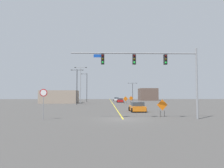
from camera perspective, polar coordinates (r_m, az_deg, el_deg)
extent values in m
plane|color=#4C4947|center=(21.04, 3.17, -9.87)|extent=(186.99, 186.99, 0.00)
cube|color=yellow|center=(72.82, -0.20, -4.96)|extent=(0.16, 103.88, 0.01)
cylinder|color=gray|center=(22.86, 22.69, 0.17)|extent=(0.20, 0.20, 7.38)
cylinder|color=gray|center=(21.44, 6.23, 8.57)|extent=(13.05, 0.14, 0.14)
cube|color=black|center=(22.00, 14.74, 6.65)|extent=(0.34, 0.32, 1.05)
sphere|color=#3A0503|center=(21.90, 14.85, 7.63)|extent=(0.22, 0.22, 0.22)
sphere|color=#3C3106|center=(21.84, 14.87, 6.72)|extent=(0.22, 0.22, 0.22)
sphere|color=green|center=(21.78, 14.88, 5.82)|extent=(0.22, 0.22, 0.22)
cube|color=black|center=(21.33, 6.24, 6.88)|extent=(0.34, 0.32, 1.05)
sphere|color=#3A0503|center=(21.22, 6.29, 7.88)|extent=(0.22, 0.22, 0.22)
sphere|color=#3C3106|center=(21.16, 6.30, 6.95)|extent=(0.22, 0.22, 0.22)
sphere|color=green|center=(21.10, 6.30, 6.02)|extent=(0.22, 0.22, 0.22)
cube|color=black|center=(21.14, -2.62, 6.95)|extent=(0.34, 0.32, 1.05)
sphere|color=#3A0503|center=(21.03, -2.63, 7.97)|extent=(0.22, 0.22, 0.22)
sphere|color=#3C3106|center=(20.97, -2.63, 7.03)|extent=(0.22, 0.22, 0.22)
sphere|color=green|center=(20.91, -2.64, 6.09)|extent=(0.22, 0.22, 0.22)
cube|color=#1447B7|center=(21.21, -3.68, 7.89)|extent=(1.10, 0.03, 0.32)
cylinder|color=gray|center=(21.75, -18.73, -6.40)|extent=(0.07, 0.07, 2.33)
cylinder|color=#B20F14|center=(21.71, -18.66, -2.32)|extent=(0.76, 0.03, 0.76)
cylinder|color=white|center=(21.69, -18.67, -2.32)|extent=(0.61, 0.01, 0.61)
cylinder|color=gray|center=(54.30, -8.83, -0.40)|extent=(0.16, 0.16, 9.86)
cylinder|color=gray|center=(54.81, -9.53, 4.60)|extent=(1.43, 0.08, 0.08)
cube|color=#262628|center=(54.92, -10.27, 4.59)|extent=(0.44, 0.24, 0.14)
cylinder|color=gray|center=(54.63, -8.04, 4.61)|extent=(1.43, 0.08, 0.08)
cube|color=#262628|center=(54.56, -7.29, 4.62)|extent=(0.44, 0.24, 0.14)
cylinder|color=black|center=(68.16, -7.07, -1.05)|extent=(0.16, 0.16, 9.57)
cylinder|color=black|center=(68.56, -7.77, 2.83)|extent=(1.75, 0.08, 0.08)
cube|color=#262628|center=(68.66, -8.50, 2.83)|extent=(0.44, 0.24, 0.14)
cylinder|color=black|center=(86.47, 5.80, -2.15)|extent=(0.16, 0.16, 7.48)
cylinder|color=black|center=(86.49, 5.20, 0.23)|extent=(1.78, 0.08, 0.08)
cube|color=#262628|center=(86.39, 4.61, 0.23)|extent=(0.44, 0.24, 0.14)
cylinder|color=black|center=(86.72, 6.37, 0.23)|extent=(1.78, 0.08, 0.08)
cube|color=#262628|center=(86.84, 6.95, 0.23)|extent=(0.44, 0.24, 0.14)
cylinder|color=black|center=(51.04, -9.82, -0.84)|extent=(0.16, 0.16, 8.77)
cylinder|color=black|center=(51.47, -10.52, 3.88)|extent=(1.35, 0.08, 0.08)
cube|color=#262628|center=(51.58, -11.26, 3.87)|extent=(0.44, 0.24, 0.14)
cylinder|color=black|center=(51.27, -9.03, 3.89)|extent=(1.35, 0.08, 0.08)
cube|color=#262628|center=(51.19, -8.28, 3.90)|extent=(0.44, 0.24, 0.14)
cube|color=orange|center=(23.99, 13.93, -5.71)|extent=(1.26, 0.16, 1.26)
cylinder|color=black|center=(23.98, 13.41, -8.11)|extent=(0.05, 0.05, 0.69)
cylinder|color=black|center=(24.15, 14.51, -8.06)|extent=(0.05, 0.05, 0.69)
cube|color=orange|center=(57.34, 3.81, -4.16)|extent=(1.40, 0.26, 1.41)
cylinder|color=black|center=(57.31, 3.55, -5.19)|extent=(0.05, 0.05, 0.60)
cylinder|color=black|center=(57.44, 4.08, -5.18)|extent=(0.05, 0.05, 0.60)
cube|color=orange|center=(59.80, 5.37, -4.01)|extent=(1.33, 0.31, 1.35)
cylinder|color=black|center=(59.75, 5.13, -5.03)|extent=(0.05, 0.05, 0.73)
cylinder|color=black|center=(59.91, 5.61, -5.03)|extent=(0.05, 0.05, 0.73)
cube|color=white|center=(80.68, 1.19, -4.42)|extent=(1.87, 4.10, 0.66)
cube|color=#333D47|center=(80.46, 1.20, -3.97)|extent=(1.66, 1.92, 0.60)
cylinder|color=black|center=(82.17, 1.77, -4.51)|extent=(0.23, 0.64, 0.64)
cylinder|color=black|center=(82.06, 0.50, -4.51)|extent=(0.23, 0.64, 0.64)
cylinder|color=black|center=(79.32, 1.92, -4.56)|extent=(0.23, 0.64, 0.64)
cylinder|color=black|center=(79.21, 0.60, -4.57)|extent=(0.23, 0.64, 0.64)
cube|color=red|center=(65.76, 2.26, -4.73)|extent=(1.92, 3.83, 0.69)
cube|color=#333D47|center=(65.55, 2.26, -4.22)|extent=(1.71, 2.12, 0.49)
cylinder|color=black|center=(67.15, 3.00, -4.85)|extent=(0.23, 0.64, 0.64)
cylinder|color=black|center=(67.05, 1.40, -4.86)|extent=(0.23, 0.64, 0.64)
cylinder|color=black|center=(64.49, 3.15, -4.93)|extent=(0.23, 0.64, 0.64)
cylinder|color=black|center=(64.39, 1.49, -4.93)|extent=(0.23, 0.64, 0.64)
cube|color=orange|center=(30.61, 7.06, -6.73)|extent=(2.04, 4.05, 0.70)
cube|color=#333D47|center=(30.38, 7.12, -5.56)|extent=(1.79, 2.05, 0.57)
cylinder|color=black|center=(32.17, 8.32, -6.87)|extent=(0.24, 0.65, 0.64)
cylinder|color=black|center=(31.85, 4.89, -6.93)|extent=(0.24, 0.65, 0.64)
cylinder|color=black|center=(29.45, 9.41, -7.23)|extent=(0.24, 0.65, 0.64)
cylinder|color=black|center=(29.09, 5.67, -7.31)|extent=(0.24, 0.65, 0.64)
cube|color=gray|center=(61.61, -14.50, -3.50)|extent=(10.47, 6.53, 3.71)
cube|color=brown|center=(88.64, 10.00, -2.89)|extent=(7.25, 8.29, 5.16)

